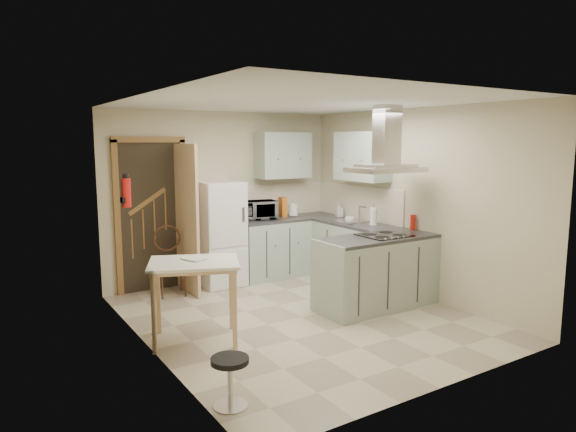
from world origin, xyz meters
TOP-DOWN VIEW (x-y plane):
  - floor at (0.00, 0.00)m, footprint 4.20×4.20m
  - ceiling at (0.00, 0.00)m, footprint 4.20×4.20m
  - back_wall at (0.00, 2.10)m, footprint 3.60×0.00m
  - left_wall at (-1.80, 0.00)m, footprint 0.00×4.20m
  - right_wall at (1.80, 0.00)m, footprint 0.00×4.20m
  - doorway at (-1.10, 2.07)m, footprint 1.10×0.12m
  - fridge at (-0.20, 1.80)m, footprint 0.60×0.60m
  - counter_back at (0.66, 1.80)m, footprint 1.08×0.60m
  - counter_right at (1.50, 1.12)m, footprint 0.60×1.95m
  - splashback at (0.96, 2.09)m, footprint 1.68×0.02m
  - wall_cabinet_back at (0.95, 1.93)m, footprint 0.85×0.35m
  - wall_cabinet_right at (1.62, 0.85)m, footprint 0.35×0.90m
  - peninsula at (1.02, -0.18)m, footprint 1.55×0.65m
  - hob at (1.12, -0.18)m, footprint 0.58×0.50m
  - extractor_hood at (1.12, -0.18)m, footprint 0.90×0.55m
  - sink at (1.50, 0.95)m, footprint 0.45×0.40m
  - fire_extinguisher at (-1.74, 0.90)m, footprint 0.10×0.10m
  - drop_leaf_table at (-1.33, 0.00)m, footprint 1.10×0.97m
  - bentwood_chair at (-0.97, 1.69)m, footprint 0.44×0.44m
  - stool at (-1.62, -1.41)m, footprint 0.35×0.35m
  - microwave at (0.48, 1.86)m, footprint 0.56×0.43m
  - kettle at (1.06, 1.80)m, footprint 0.19×0.19m
  - cereal_box at (0.94, 1.92)m, footprint 0.12×0.21m
  - soap_bottle at (1.68, 1.43)m, footprint 0.12×0.12m
  - paper_towel at (1.54, 0.48)m, footprint 0.12×0.12m
  - cup at (1.33, 0.74)m, footprint 0.14×0.14m
  - red_bottle at (1.74, -0.06)m, footprint 0.08×0.08m
  - book at (-1.38, 0.04)m, footprint 0.25×0.28m

SIDE VIEW (x-z plane):
  - floor at x=0.00m, z-range 0.00..0.00m
  - stool at x=-1.62m, z-range 0.00..0.40m
  - drop_leaf_table at x=-1.33m, z-range 0.00..0.85m
  - bentwood_chair at x=-0.97m, z-range 0.00..0.85m
  - counter_back at x=0.66m, z-range 0.00..0.90m
  - counter_right at x=1.50m, z-range 0.00..0.90m
  - peninsula at x=1.02m, z-range 0.00..0.90m
  - fridge at x=-0.20m, z-range 0.00..1.50m
  - book at x=-1.38m, z-range 0.85..0.95m
  - sink at x=1.50m, z-range 0.90..0.91m
  - hob at x=1.12m, z-range 0.90..0.91m
  - cup at x=1.33m, z-range 0.90..1.01m
  - red_bottle at x=1.74m, z-range 0.90..1.10m
  - kettle at x=1.06m, z-range 0.90..1.11m
  - soap_bottle at x=1.68m, z-range 0.90..1.11m
  - paper_towel at x=1.54m, z-range 0.90..1.16m
  - microwave at x=0.48m, z-range 0.90..1.18m
  - doorway at x=-1.10m, z-range 0.00..2.10m
  - cereal_box at x=0.94m, z-range 0.90..1.20m
  - splashback at x=0.96m, z-range 0.90..1.40m
  - back_wall at x=0.00m, z-range -0.55..3.05m
  - left_wall at x=-1.80m, z-range -0.85..3.35m
  - right_wall at x=1.80m, z-range -0.85..3.35m
  - fire_extinguisher at x=-1.74m, z-range 1.34..1.66m
  - extractor_hood at x=1.12m, z-range 1.67..1.77m
  - wall_cabinet_back at x=0.95m, z-range 1.50..2.20m
  - wall_cabinet_right at x=1.62m, z-range 1.50..2.20m
  - ceiling at x=0.00m, z-range 2.50..2.50m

